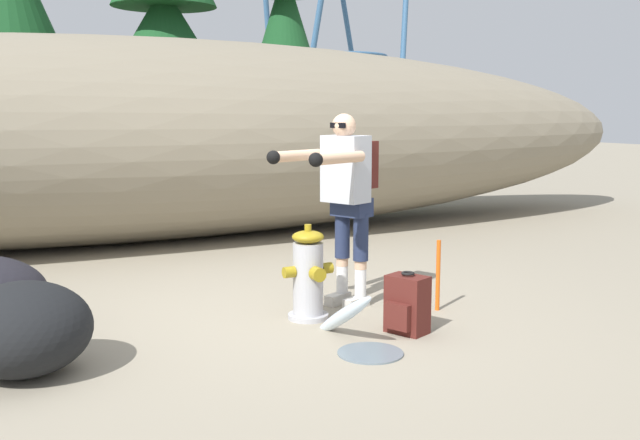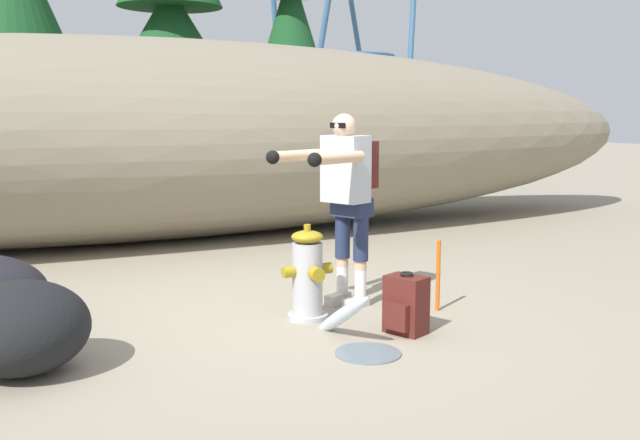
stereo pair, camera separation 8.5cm
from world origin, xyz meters
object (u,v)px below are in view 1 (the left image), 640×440
Objects in this scene: spare_backpack at (407,305)px; boulder_small at (23,329)px; survey_stake at (438,275)px; fire_hydrant at (308,276)px; utility_worker at (346,186)px.

spare_backpack is 2.69m from boulder_small.
boulder_small is 3.25m from survey_stake.
spare_backpack is (0.50, -0.68, -0.14)m from fire_hydrant.
boulder_small reaches higher than spare_backpack.
survey_stake is (1.08, -0.27, -0.05)m from fire_hydrant.
survey_stake is (0.63, -0.46, -0.74)m from utility_worker.
fire_hydrant is at bearing -75.96° from spare_backpack.
utility_worker is at bearing -109.14° from spare_backpack.
utility_worker is 2.76m from boulder_small.
spare_backpack is 0.78× the size of survey_stake.
fire_hydrant is 0.47× the size of utility_worker.
utility_worker is (0.45, 0.19, 0.68)m from fire_hydrant.
boulder_small is at bearing -179.42° from survey_stake.
survey_stake reaches higher than spare_backpack.
fire_hydrant is at bearing 166.07° from survey_stake.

